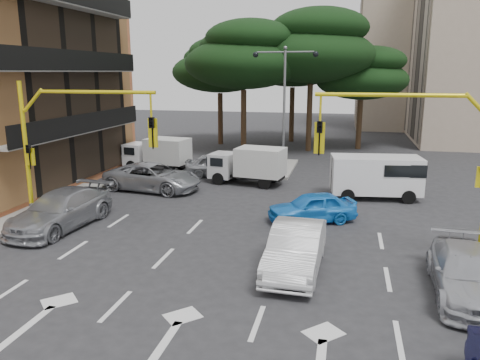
% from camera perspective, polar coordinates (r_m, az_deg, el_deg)
% --- Properties ---
extents(ground, '(120.00, 120.00, 0.00)m').
position_cam_1_polar(ground, '(16.12, -2.61, -10.12)').
color(ground, '#28282B').
rests_on(ground, ground).
extents(median_strip, '(1.40, 6.00, 0.15)m').
position_cam_1_polar(median_strip, '(31.17, 5.24, 1.42)').
color(median_strip, gray).
rests_on(median_strip, ground).
extents(apartment_beige_far, '(16.20, 12.15, 16.70)m').
position_cam_1_polar(apartment_beige_far, '(58.98, 22.32, 14.09)').
color(apartment_beige_far, tan).
rests_on(apartment_beige_far, ground).
extents(pine_left_near, '(9.15, 9.15, 10.23)m').
position_cam_1_polar(pine_left_near, '(37.11, 0.53, 15.03)').
color(pine_left_near, '#382616').
rests_on(pine_left_near, ground).
extents(pine_center, '(9.98, 9.98, 11.16)m').
position_cam_1_polar(pine_center, '(38.39, 8.81, 15.85)').
color(pine_center, '#382616').
rests_on(pine_center, ground).
extents(pine_left_far, '(8.32, 8.32, 9.30)m').
position_cam_1_polar(pine_left_far, '(41.69, -2.40, 13.85)').
color(pine_left_far, '#382616').
rests_on(pine_left_far, ground).
extents(pine_right, '(7.49, 7.49, 8.37)m').
position_cam_1_polar(pine_right, '(40.24, 14.75, 12.48)').
color(pine_right, '#382616').
rests_on(pine_right, ground).
extents(pine_back, '(9.15, 9.15, 10.23)m').
position_cam_1_polar(pine_back, '(43.52, 6.57, 14.66)').
color(pine_back, '#382616').
rests_on(pine_back, ground).
extents(signal_mast_right, '(5.79, 0.37, 6.00)m').
position_cam_1_polar(signal_mast_right, '(16.68, 22.44, 3.59)').
color(signal_mast_right, yellow).
rests_on(signal_mast_right, ground).
extents(signal_mast_left, '(5.79, 0.37, 6.00)m').
position_cam_1_polar(signal_mast_left, '(19.68, -20.64, 5.05)').
color(signal_mast_left, yellow).
rests_on(signal_mast_left, ground).
extents(street_lamp_center, '(4.16, 0.36, 7.77)m').
position_cam_1_polar(street_lamp_center, '(30.55, 5.46, 11.30)').
color(street_lamp_center, slate).
rests_on(street_lamp_center, median_strip).
extents(car_white_hatch, '(1.75, 4.64, 1.51)m').
position_cam_1_polar(car_white_hatch, '(15.45, 6.81, -8.25)').
color(car_white_hatch, silver).
rests_on(car_white_hatch, ground).
extents(car_blue_compact, '(4.08, 2.93, 1.29)m').
position_cam_1_polar(car_blue_compact, '(20.40, 8.76, -3.31)').
color(car_blue_compact, blue).
rests_on(car_blue_compact, ground).
extents(car_silver_wagon, '(2.62, 5.43, 1.52)m').
position_cam_1_polar(car_silver_wagon, '(20.77, -21.02, -3.42)').
color(car_silver_wagon, '#929399').
rests_on(car_silver_wagon, ground).
extents(car_silver_cross_a, '(5.60, 3.14, 1.48)m').
position_cam_1_polar(car_silver_cross_a, '(25.93, -10.56, 0.36)').
color(car_silver_cross_a, '#9EA0A6').
rests_on(car_silver_cross_a, ground).
extents(car_silver_cross_b, '(4.32, 2.20, 1.41)m').
position_cam_1_polar(car_silver_cross_b, '(28.86, -2.61, 1.79)').
color(car_silver_cross_b, '#999CA1').
rests_on(car_silver_cross_b, ground).
extents(car_silver_parked, '(2.11, 4.74, 1.35)m').
position_cam_1_polar(car_silver_parked, '(15.21, 25.94, -10.22)').
color(car_silver_parked, '#AFB0B7').
rests_on(car_silver_parked, ground).
extents(van_white, '(4.64, 2.56, 2.21)m').
position_cam_1_polar(van_white, '(24.80, 16.18, 0.35)').
color(van_white, white).
rests_on(van_white, ground).
extents(box_truck_a, '(4.59, 2.43, 2.15)m').
position_cam_1_polar(box_truck_a, '(31.06, -10.06, 3.11)').
color(box_truck_a, white).
rests_on(box_truck_a, ground).
extents(box_truck_b, '(4.60, 2.47, 2.15)m').
position_cam_1_polar(box_truck_b, '(26.86, 0.92, 1.77)').
color(box_truck_b, silver).
rests_on(box_truck_b, ground).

